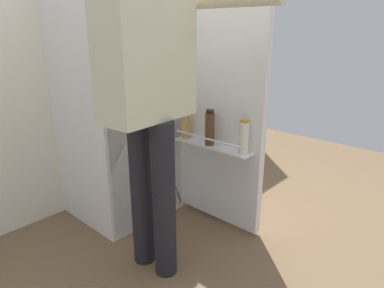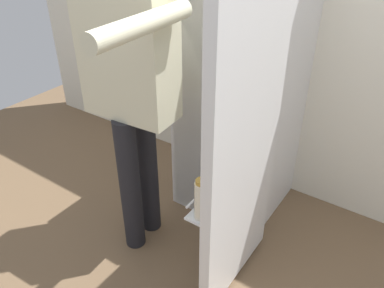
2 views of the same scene
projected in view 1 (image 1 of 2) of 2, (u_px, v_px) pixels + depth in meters
ground_plane at (177, 236)px, 2.23m from camera, size 5.33×5.33×0.00m
kitchen_wall at (83, 36)px, 2.42m from camera, size 4.40×0.10×2.48m
refrigerator at (125, 99)px, 2.30m from camera, size 0.70×1.25×1.69m
person at (149, 80)px, 1.63m from camera, size 0.61×0.79×1.74m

